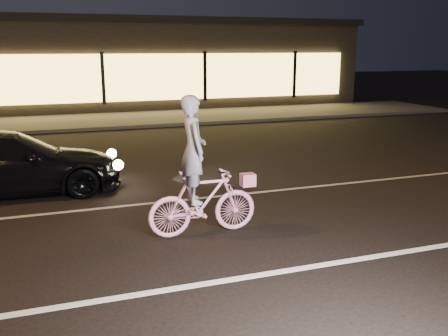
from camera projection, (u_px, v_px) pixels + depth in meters
name	position (u px, v px, depth m)	size (l,w,h in m)	color
ground	(212.00, 237.00, 7.80)	(90.00, 90.00, 0.00)	black
lane_stripe_near	(247.00, 277.00, 6.42)	(60.00, 0.12, 0.01)	silver
lane_stripe_far	(180.00, 200.00, 9.63)	(60.00, 0.10, 0.01)	gray
sidewalk	(110.00, 120.00, 19.70)	(30.00, 4.00, 0.12)	#383533
storefront	(93.00, 62.00, 24.67)	(25.40, 8.42, 4.20)	black
cyclist	(200.00, 187.00, 7.72)	(1.75, 0.60, 2.20)	#FF4C8F
sedan	(8.00, 164.00, 9.88)	(4.38, 1.82, 1.26)	black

